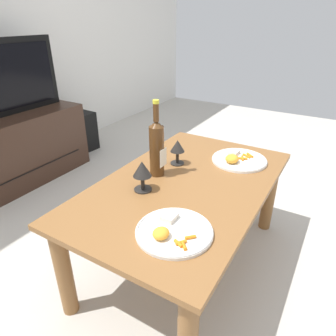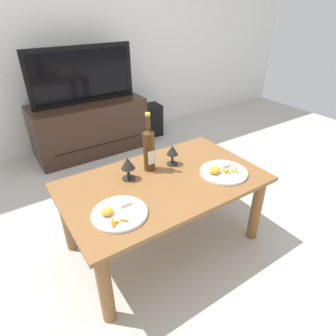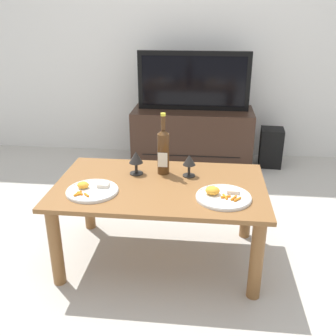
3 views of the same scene
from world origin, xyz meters
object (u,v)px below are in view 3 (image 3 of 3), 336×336
object	(u,v)px
tv_screen	(194,81)
dinner_plate_right	(223,196)
floor_speaker	(271,147)
wine_bottle	(163,150)
tv_stand	(192,137)
dinner_plate_left	(92,190)
goblet_right	(189,162)
goblet_left	(136,159)
dining_table	(160,198)

from	to	relation	value
tv_screen	dinner_plate_right	size ratio (longest dim) A/B	3.51
floor_speaker	dinner_plate_right	xyz separation A→B (m)	(-0.52, -1.72, 0.32)
tv_screen	wine_bottle	bearing A→B (deg)	-94.59
tv_stand	dinner_plate_left	world-z (taller)	dinner_plate_left
tv_stand	goblet_right	world-z (taller)	goblet_right
wine_bottle	dinner_plate_right	size ratio (longest dim) A/B	1.27
tv_stand	tv_screen	xyz separation A→B (m)	(0.00, -0.00, 0.53)
floor_speaker	dinner_plate_left	size ratio (longest dim) A/B	1.31
goblet_left	dinner_plate_right	xyz separation A→B (m)	(0.51, -0.27, -0.08)
goblet_left	tv_screen	bearing A→B (deg)	79.33
dining_table	dinner_plate_left	bearing A→B (deg)	-158.97
wine_bottle	goblet_right	bearing A→B (deg)	-9.65
goblet_right	dinner_plate_right	size ratio (longest dim) A/B	0.46
goblet_right	tv_stand	bearing A→B (deg)	91.76
goblet_left	dinner_plate_left	bearing A→B (deg)	-125.75
floor_speaker	dinner_plate_right	world-z (taller)	dinner_plate_right
floor_speaker	dinner_plate_right	distance (m)	1.82
goblet_right	dinner_plate_right	distance (m)	0.34
tv_stand	goblet_right	bearing A→B (deg)	-88.24
tv_stand	goblet_left	distance (m)	1.51
floor_speaker	dinner_plate_left	xyz separation A→B (m)	(-1.22, -1.72, 0.32)
tv_stand	tv_screen	size ratio (longest dim) A/B	1.10
tv_screen	goblet_left	size ratio (longest dim) A/B	7.19
tv_screen	goblet_left	distance (m)	1.48
dining_table	goblet_right	bearing A→B (deg)	40.66
dining_table	dinner_plate_right	world-z (taller)	dinner_plate_right
wine_bottle	goblet_left	size ratio (longest dim) A/B	2.61
wine_bottle	goblet_left	distance (m)	0.17
dining_table	tv_stand	bearing A→B (deg)	85.97
dining_table	wine_bottle	xyz separation A→B (m)	(-0.00, 0.16, 0.23)
dining_table	tv_stand	distance (m)	1.59
dining_table	dinner_plate_right	size ratio (longest dim) A/B	4.07
goblet_right	dining_table	bearing A→B (deg)	-139.34
tv_stand	dinner_plate_left	distance (m)	1.79
dinner_plate_right	goblet_right	bearing A→B (deg)	125.55
dinner_plate_left	goblet_left	bearing A→B (deg)	54.25
wine_bottle	dinner_plate_left	xyz separation A→B (m)	(-0.35, -0.30, -0.14)
floor_speaker	goblet_left	bearing A→B (deg)	-121.17
wine_bottle	dinner_plate_right	world-z (taller)	wine_bottle
floor_speaker	dinner_plate_right	size ratio (longest dim) A/B	1.26
tv_screen	dinner_plate_left	size ratio (longest dim) A/B	3.63
tv_stand	goblet_left	xyz separation A→B (m)	(-0.27, -1.45, 0.32)
goblet_right	dinner_plate_left	size ratio (longest dim) A/B	0.47
tv_screen	floor_speaker	distance (m)	0.97
dinner_plate_left	goblet_right	bearing A→B (deg)	27.88
wine_bottle	dinner_plate_left	size ratio (longest dim) A/B	1.32
floor_speaker	goblet_right	world-z (taller)	goblet_right
dining_table	floor_speaker	distance (m)	1.82
goblet_left	dinner_plate_left	size ratio (longest dim) A/B	0.50
dinner_plate_right	dinner_plate_left	bearing A→B (deg)	-179.89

